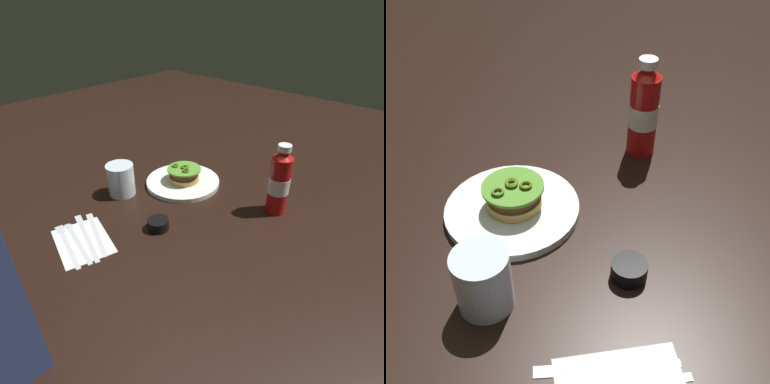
% 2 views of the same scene
% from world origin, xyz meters
% --- Properties ---
extents(ground_plane, '(3.00, 3.00, 0.00)m').
position_xyz_m(ground_plane, '(0.00, 0.00, 0.00)').
color(ground_plane, black).
extents(dinner_plate, '(0.25, 0.25, 0.02)m').
position_xyz_m(dinner_plate, '(0.08, -0.17, 0.01)').
color(dinner_plate, white).
rests_on(dinner_plate, ground_plane).
extents(burger_sandwich, '(0.11, 0.11, 0.05)m').
position_xyz_m(burger_sandwich, '(0.08, -0.17, 0.04)').
color(burger_sandwich, tan).
rests_on(burger_sandwich, dinner_plate).
extents(ketchup_bottle, '(0.06, 0.06, 0.21)m').
position_xyz_m(ketchup_bottle, '(-0.23, -0.24, 0.10)').
color(ketchup_bottle, '#B71312').
rests_on(ketchup_bottle, ground_plane).
extents(water_glass, '(0.09, 0.09, 0.10)m').
position_xyz_m(water_glass, '(0.19, 0.01, 0.05)').
color(water_glass, silver).
rests_on(water_glass, ground_plane).
extents(condiment_cup, '(0.06, 0.06, 0.03)m').
position_xyz_m(condiment_cup, '(-0.04, 0.06, 0.01)').
color(condiment_cup, black).
rests_on(condiment_cup, ground_plane).
extents(napkin, '(0.20, 0.17, 0.00)m').
position_xyz_m(napkin, '(0.07, 0.23, 0.00)').
color(napkin, white).
rests_on(napkin, ground_plane).
extents(butter_knife, '(0.20, 0.09, 0.00)m').
position_xyz_m(butter_knife, '(0.08, 0.18, 0.00)').
color(butter_knife, silver).
rests_on(butter_knife, napkin).
extents(steak_knife, '(0.21, 0.08, 0.00)m').
position_xyz_m(steak_knife, '(0.09, 0.21, 0.00)').
color(steak_knife, silver).
rests_on(steak_knife, napkin).
extents(spoon_utensil, '(0.19, 0.06, 0.00)m').
position_xyz_m(spoon_utensil, '(0.10, 0.23, 0.00)').
color(spoon_utensil, silver).
rests_on(spoon_utensil, napkin).
extents(fork_utensil, '(0.19, 0.07, 0.00)m').
position_xyz_m(fork_utensil, '(0.10, 0.26, 0.00)').
color(fork_utensil, silver).
rests_on(fork_utensil, napkin).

